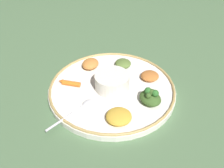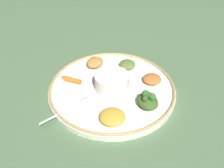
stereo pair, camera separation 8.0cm
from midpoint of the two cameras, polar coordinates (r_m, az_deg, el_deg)
The scene contains 11 objects.
ground_plane at distance 0.83m, azimuth -2.79°, elevation -1.89°, with size 2.40×2.40×0.00m, color #4C6B47.
platter at distance 0.82m, azimuth -2.81°, elevation -1.42°, with size 0.40×0.40×0.02m, color white.
platter_rim at distance 0.81m, azimuth -2.83°, elevation -0.77°, with size 0.39×0.39×0.01m, color tan.
center_bowl at distance 0.80m, azimuth -2.89°, elevation 0.51°, with size 0.11×0.11×0.05m.
spoon at distance 0.75m, azimuth -10.63°, elevation -5.69°, with size 0.14×0.11×0.01m.
greens_pile at distance 0.75m, azimuth 5.43°, elevation -3.01°, with size 0.09×0.09×0.05m.
carrot_near_spoon at distance 0.84m, azimuth -12.09°, elevation 0.07°, with size 0.02×0.07×0.02m.
mound_chickpea at distance 0.85m, azimuth 5.64°, elevation 1.67°, with size 0.06×0.06×0.02m, color #B2662D.
mound_squash at distance 0.90m, azimuth -7.33°, elevation 4.33°, with size 0.06×0.05×0.03m, color #C67A38.
mound_collards at distance 0.90m, azimuth -0.12°, elevation 4.44°, with size 0.05×0.06×0.02m, color #567033.
mound_lentil_yellow at distance 0.71m, azimuth -1.78°, elevation -7.30°, with size 0.07×0.07×0.02m, color gold.
Camera 1 is at (-0.62, -0.09, 0.54)m, focal length 41.60 mm.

